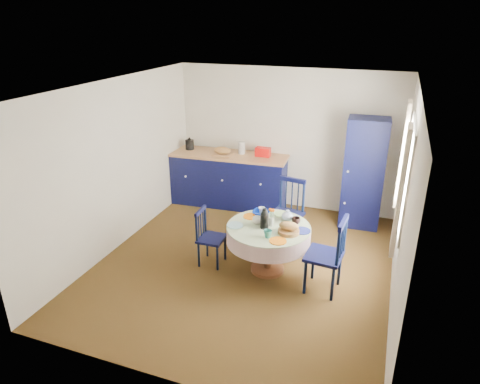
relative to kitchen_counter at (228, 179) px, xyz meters
The scene contains 17 objects.
floor 2.20m from the kitchen_counter, 62.23° to the right, with size 4.50×4.50×0.00m, color black.
ceiling 2.93m from the kitchen_counter, 62.23° to the right, with size 4.50×4.50×0.00m, color white.
wall_back 1.30m from the kitchen_counter, 19.28° to the left, with size 4.00×0.02×2.50m, color white.
wall_left 2.27m from the kitchen_counter, 117.74° to the right, with size 0.02×4.50×2.50m, color white.
wall_right 3.63m from the kitchen_counter, 32.34° to the right, with size 0.02×4.50×2.50m, color white.
window 3.51m from the kitchen_counter, 28.44° to the right, with size 0.10×1.74×1.45m.
kitchen_counter is the anchor object (origin of this frame).
pantry_cabinet 2.44m from the kitchen_counter, ahead, with size 0.66×0.49×1.83m.
dining_table 2.38m from the kitchen_counter, 54.84° to the right, with size 1.13×1.13×0.96m.
chair_left 2.10m from the kitchen_counter, 75.60° to the right, with size 0.36×0.38×0.83m.
chair_far 1.79m from the kitchen_counter, 37.91° to the right, with size 0.53×0.51×1.04m.
chair_right 3.06m from the kitchen_counter, 44.20° to the right, with size 0.48×0.50×1.04m.
mug_a 2.27m from the kitchen_counter, 58.29° to the right, with size 0.13×0.13×0.10m, color silver.
mug_b 2.67m from the kitchen_counter, 57.41° to the right, with size 0.11×0.11×0.10m, color #276E66.
mug_c 2.43m from the kitchen_counter, 46.00° to the right, with size 0.12×0.12×0.09m, color black.
mug_d 1.96m from the kitchen_counter, 53.92° to the right, with size 0.09×0.09×0.09m, color silver.
cobalt_bowl 2.01m from the kitchen_counter, 54.66° to the right, with size 0.24×0.24×0.06m, color navy.
Camera 1 is at (1.75, -4.98, 3.32)m, focal length 32.00 mm.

